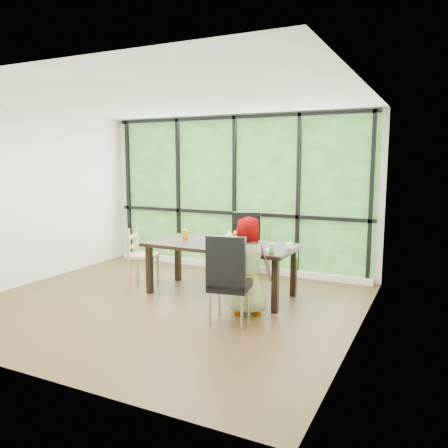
{
  "coord_description": "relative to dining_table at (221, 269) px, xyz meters",
  "views": [
    {
      "loc": [
        3.27,
        -4.9,
        1.92
      ],
      "look_at": [
        0.58,
        0.6,
        1.05
      ],
      "focal_mm": 35.84,
      "sensor_mm": 36.0,
      "label": 1
    }
  ],
  "objects": [
    {
      "name": "plate_near",
      "position": [
        0.56,
        -0.21,
        0.38
      ],
      "size": [
        0.24,
        0.24,
        0.01
      ],
      "primitive_type": "cylinder",
      "color": "white",
      "rests_on": "dining_table"
    },
    {
      "name": "child_older",
      "position": [
        0.63,
        -0.55,
        0.24
      ],
      "size": [
        0.71,
        0.61,
        1.24
      ],
      "primitive_type": "imported",
      "rotation": [
        0.0,
        0.0,
        3.56
      ],
      "color": "slate",
      "rests_on": "ground"
    },
    {
      "name": "green_cup",
      "position": [
        0.86,
        -0.27,
        0.43
      ],
      "size": [
        0.07,
        0.07,
        0.11
      ],
      "primitive_type": "cylinder",
      "color": "#5DDE44",
      "rests_on": "dining_table"
    },
    {
      "name": "foliage_backdrop",
      "position": [
        -0.48,
        1.53,
        0.98
      ],
      "size": [
        4.8,
        0.02,
        2.65
      ],
      "primitive_type": "cube",
      "color": "#1E481C",
      "rests_on": "back_wall"
    },
    {
      "name": "tissue_box",
      "position": [
        0.21,
        -0.17,
        0.44
      ],
      "size": [
        0.15,
        0.15,
        0.13
      ],
      "primitive_type": "cube",
      "color": "tan",
      "rests_on": "dining_table"
    },
    {
      "name": "straw_white",
      "position": [
        -0.71,
        0.2,
        0.54
      ],
      "size": [
        0.01,
        0.04,
        0.2
      ],
      "primitive_type": "cylinder",
      "rotation": [
        0.14,
        0.0,
        0.0
      ],
      "color": "white",
      "rests_on": "orange_cup"
    },
    {
      "name": "plate_far",
      "position": [
        -0.25,
        0.22,
        0.38
      ],
      "size": [
        0.22,
        0.22,
        0.01
      ],
      "primitive_type": "cylinder",
      "color": "white",
      "rests_on": "dining_table"
    },
    {
      "name": "dining_table",
      "position": [
        0.0,
        0.0,
        0.0
      ],
      "size": [
        2.18,
        1.09,
        0.75
      ],
      "primitive_type": "cube",
      "rotation": [
        0.0,
        0.0,
        -0.06
      ],
      "color": "black",
      "rests_on": "ground"
    },
    {
      "name": "straw_pink",
      "position": [
        0.86,
        -0.27,
        0.53
      ],
      "size": [
        0.01,
        0.04,
        0.2
      ],
      "primitive_type": "cylinder",
      "rotation": [
        0.14,
        0.0,
        0.0
      ],
      "color": "pink",
      "rests_on": "green_cup"
    },
    {
      "name": "back_wall",
      "position": [
        -0.48,
        1.55,
        0.98
      ],
      "size": [
        5.0,
        0.0,
        5.0
      ],
      "primitive_type": "plane",
      "rotation": [
        1.57,
        0.0,
        0.0
      ],
      "color": "silver",
      "rests_on": "ground"
    },
    {
      "name": "ground",
      "position": [
        -0.48,
        -0.7,
        -0.38
      ],
      "size": [
        5.0,
        5.0,
        0.0
      ],
      "primitive_type": "plane",
      "color": "black",
      "rests_on": "ground"
    },
    {
      "name": "tissue",
      "position": [
        0.21,
        -0.17,
        0.56
      ],
      "size": [
        0.12,
        0.12,
        0.11
      ],
      "primitive_type": "cone",
      "color": "white",
      "rests_on": "tissue_box"
    },
    {
      "name": "window_sill",
      "position": [
        -0.48,
        1.45,
        -0.33
      ],
      "size": [
        4.8,
        0.12,
        0.1
      ],
      "primitive_type": "cube",
      "color": "silver",
      "rests_on": "ground"
    },
    {
      "name": "orange_cup",
      "position": [
        -0.71,
        0.2,
        0.44
      ],
      "size": [
        0.08,
        0.08,
        0.13
      ],
      "primitive_type": "cylinder",
      "color": "#FF7602",
      "rests_on": "dining_table"
    },
    {
      "name": "child_toddler",
      "position": [
        0.0,
        0.59,
        0.05
      ],
      "size": [
        0.37,
        0.31,
        0.85
      ],
      "primitive_type": "imported",
      "rotation": [
        0.0,
        0.0,
        0.41
      ],
      "color": "#D24C0E",
      "rests_on": "ground"
    },
    {
      "name": "chair_end_beech",
      "position": [
        -1.34,
        -0.01,
        0.08
      ],
      "size": [
        0.51,
        0.52,
        0.9
      ],
      "primitive_type": "cube",
      "rotation": [
        0.0,
        0.0,
        1.89
      ],
      "color": "tan",
      "rests_on": "ground"
    },
    {
      "name": "chair_interior_leather",
      "position": [
        0.6,
        -0.97,
        0.17
      ],
      "size": [
        0.53,
        0.53,
        1.08
      ],
      "primitive_type": "cube",
      "rotation": [
        0.0,
        0.0,
        3.32
      ],
      "color": "black",
      "rests_on": "ground"
    },
    {
      "name": "crepe_rolls_near",
      "position": [
        0.56,
        -0.21,
        0.41
      ],
      "size": [
        0.1,
        0.12,
        0.04
      ],
      "primitive_type": null,
      "color": "tan",
      "rests_on": "plate_near"
    },
    {
      "name": "window_mullions",
      "position": [
        -0.48,
        1.49,
        0.98
      ],
      "size": [
        4.8,
        0.06,
        2.65
      ],
      "primitive_type": null,
      "color": "black",
      "rests_on": "back_wall"
    },
    {
      "name": "chair_window_leather",
      "position": [
        -0.01,
        0.93,
        0.17
      ],
      "size": [
        0.59,
        0.59,
        1.08
      ],
      "primitive_type": "cube",
      "rotation": [
        0.0,
        0.0,
        0.35
      ],
      "color": "black",
      "rests_on": "ground"
    },
    {
      "name": "white_mug",
      "position": [
        0.99,
        0.08,
        0.41
      ],
      "size": [
        0.08,
        0.08,
        0.08
      ],
      "primitive_type": "cylinder",
      "color": "white",
      "rests_on": "dining_table"
    },
    {
      "name": "placemat",
      "position": [
        0.59,
        -0.23,
        0.38
      ],
      "size": [
        0.46,
        0.34,
        0.01
      ],
      "primitive_type": "cube",
      "color": "tan",
      "rests_on": "dining_table"
    },
    {
      "name": "crepe_rolls_far",
      "position": [
        -0.25,
        0.22,
        0.41
      ],
      "size": [
        0.15,
        0.12,
        0.04
      ],
      "primitive_type": null,
      "color": "tan",
      "rests_on": "plate_far"
    }
  ]
}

